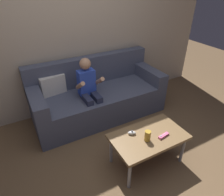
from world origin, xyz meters
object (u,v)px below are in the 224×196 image
Objects in this scene: person_seated_on_couch at (89,90)px; nunchuk_white at (132,133)px; soda_can at (148,136)px; game_remote_pink_near_edge at (163,135)px; couch at (97,96)px; coffee_table at (148,138)px.

person_seated_on_couch reaches higher than nunchuk_white.
game_remote_pink_near_edge is at bearing -10.59° from soda_can.
soda_can is (0.09, -0.16, 0.04)m from nunchuk_white.
person_seated_on_couch is at bearing -136.46° from couch.
coffee_table is (0.08, -1.18, 0.06)m from couch.
coffee_table is at bearing -86.18° from couch.
soda_can is (-0.06, -0.05, 0.10)m from coffee_table.
coffee_table is 0.13m from soda_can.
person_seated_on_couch reaches higher than game_remote_pink_near_edge.
soda_can reaches higher than game_remote_pink_near_edge.
person_seated_on_couch is 6.87× the size of game_remote_pink_near_edge.
coffee_table is 8.28× the size of nunchuk_white.
nunchuk_white is at bearing 120.39° from soda_can.
game_remote_pink_near_edge is at bearing -34.06° from nunchuk_white.
couch is at bearing 43.54° from person_seated_on_couch.
nunchuk_white is at bearing 145.94° from game_remote_pink_near_edge.
soda_can is at bearing 169.41° from game_remote_pink_near_edge.
nunchuk_white is 0.18m from soda_can.
person_seated_on_couch is at bearing 110.37° from game_remote_pink_near_edge.
soda_can is at bearing -78.64° from person_seated_on_couch.
couch reaches higher than game_remote_pink_near_edge.
nunchuk_white reaches higher than coffee_table.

